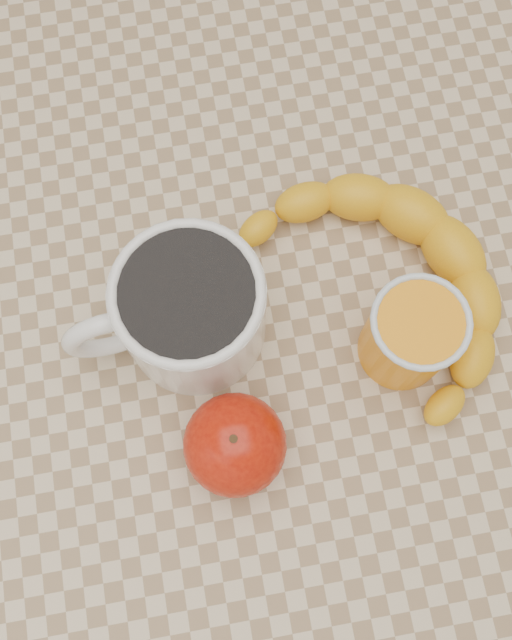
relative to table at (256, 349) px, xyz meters
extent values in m
plane|color=tan|center=(0.00, 0.00, -0.66)|extent=(3.00, 3.00, 0.00)
cube|color=#CDB591|center=(0.00, 0.00, 0.07)|extent=(0.80, 0.80, 0.04)
cube|color=#966F4C|center=(0.00, 0.00, 0.02)|extent=(0.74, 0.74, 0.06)
cylinder|color=#966F4C|center=(0.35, 0.35, -0.31)|extent=(0.05, 0.05, 0.71)
cylinder|color=white|center=(-0.05, 0.01, 0.14)|extent=(0.14, 0.14, 0.10)
cylinder|color=black|center=(-0.05, 0.01, 0.18)|extent=(0.11, 0.11, 0.01)
torus|color=white|center=(-0.05, 0.01, 0.19)|extent=(0.13, 0.13, 0.01)
torus|color=white|center=(-0.12, 0.00, 0.14)|extent=(0.08, 0.02, 0.08)
cylinder|color=orange|center=(0.12, -0.04, 0.13)|extent=(0.08, 0.08, 0.09)
torus|color=silver|center=(0.12, -0.04, 0.18)|extent=(0.08, 0.08, 0.01)
ellipsoid|color=#910D04|center=(-0.04, -0.11, 0.13)|extent=(0.10, 0.10, 0.08)
cylinder|color=#382311|center=(-0.04, -0.11, 0.16)|extent=(0.01, 0.01, 0.01)
camera|label=1|loc=(-0.03, -0.17, 0.71)|focal=40.00mm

